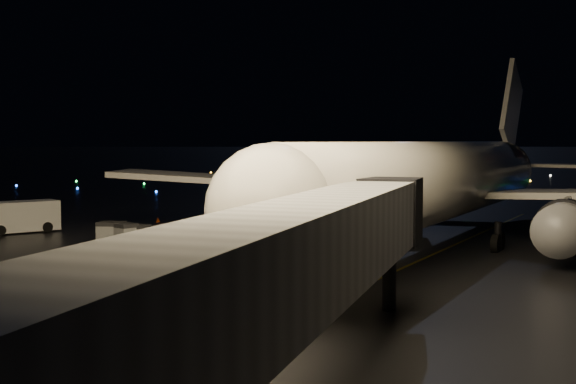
# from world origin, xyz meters

# --- Properties ---
(lane_centre) EXTENTS (0.25, 80.00, 0.02)m
(lane_centre) POSITION_xyz_m (12.00, 15.00, 0.01)
(lane_centre) COLOR gold
(lane_centre) RESTS_ON ground
(airliner) EXTENTS (61.68, 58.67, 17.28)m
(airliner) POSITION_xyz_m (11.48, 27.23, 8.64)
(airliner) COLOR silver
(airliner) RESTS_ON ground
(pushback_tug) EXTENTS (3.87, 2.29, 1.76)m
(pushback_tug) POSITION_xyz_m (10.38, -5.88, 0.88)
(pushback_tug) COLOR silver
(pushback_tug) RESTS_ON ground
(belt_loader) EXTENTS (6.83, 2.43, 3.24)m
(belt_loader) POSITION_xyz_m (2.05, 0.42, 1.62)
(belt_loader) COLOR silver
(belt_loader) RESTS_ON ground
(service_truck) EXTENTS (5.48, 8.27, 2.92)m
(service_truck) POSITION_xyz_m (-24.92, 15.91, 1.46)
(service_truck) COLOR silver
(service_truck) RESTS_ON ground
(crew_c) EXTENTS (0.86, 1.21, 1.91)m
(crew_c) POSITION_xyz_m (-6.28, 11.55, 0.96)
(crew_c) COLOR orange
(crew_c) RESTS_ON ground
(safety_cone_0) EXTENTS (0.49, 0.49, 0.51)m
(safety_cone_0) POSITION_xyz_m (2.98, 16.48, 0.25)
(safety_cone_0) COLOR #F14B10
(safety_cone_0) RESTS_ON ground
(safety_cone_1) EXTENTS (0.49, 0.49, 0.45)m
(safety_cone_1) POSITION_xyz_m (-1.79, 26.66, 0.22)
(safety_cone_1) COLOR #F14B10
(safety_cone_1) RESTS_ON ground
(safety_cone_2) EXTENTS (0.42, 0.42, 0.45)m
(safety_cone_2) POSITION_xyz_m (-2.03, 19.59, 0.22)
(safety_cone_2) COLOR #F14B10
(safety_cone_2) RESTS_ON ground
(safety_cone_3) EXTENTS (0.56, 0.56, 0.49)m
(safety_cone_3) POSITION_xyz_m (-19.51, 28.61, 0.24)
(safety_cone_3) COLOR #F14B10
(safety_cone_3) RESTS_ON ground
(taxiway_lights) EXTENTS (164.00, 92.00, 0.36)m
(taxiway_lights) POSITION_xyz_m (0.00, 106.00, 0.18)
(taxiway_lights) COLOR black
(taxiway_lights) RESTS_ON ground
(baggage_cart_0) EXTENTS (2.32, 1.88, 1.73)m
(baggage_cart_0) POSITION_xyz_m (-11.49, 14.49, 0.87)
(baggage_cart_0) COLOR gray
(baggage_cart_0) RESTS_ON ground
(baggage_cart_1) EXTENTS (1.89, 1.35, 1.57)m
(baggage_cart_1) POSITION_xyz_m (-10.84, 15.39, 0.79)
(baggage_cart_1) COLOR gray
(baggage_cart_1) RESTS_ON ground
(baggage_cart_2) EXTENTS (2.49, 2.10, 1.80)m
(baggage_cart_2) POSITION_xyz_m (-12.75, 14.43, 0.90)
(baggage_cart_2) COLOR gray
(baggage_cart_2) RESTS_ON ground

